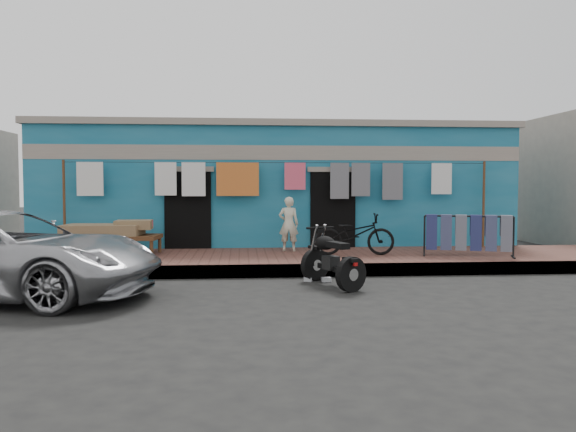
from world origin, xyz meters
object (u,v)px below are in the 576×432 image
object	(u,v)px
seated_person	(289,224)
jeans_rack	(468,235)
bicycle	(354,230)
motorcycle	(332,257)
charpoy	(113,238)
car	(0,253)

from	to	relation	value
seated_person	jeans_rack	distance (m)	3.94
bicycle	motorcycle	size ratio (longest dim) A/B	1.03
motorcycle	seated_person	bearing A→B (deg)	77.82
bicycle	jeans_rack	distance (m)	2.40
motorcycle	charpoy	xyz separation A→B (m)	(-4.38, 2.93, 0.10)
car	charpoy	bearing A→B (deg)	-2.77
jeans_rack	car	bearing A→B (deg)	-163.57
seated_person	charpoy	size ratio (longest dim) A/B	0.57
car	seated_person	xyz separation A→B (m)	(4.80, 3.80, 0.17)
motorcycle	car	bearing A→B (deg)	165.62
seated_person	charpoy	bearing A→B (deg)	10.44
seated_person	motorcycle	bearing A→B (deg)	105.42
car	jeans_rack	bearing A→B (deg)	-61.80
bicycle	car	bearing A→B (deg)	121.39
car	bicycle	distance (m)	6.85
car	jeans_rack	xyz separation A→B (m)	(8.52, 2.51, -0.00)
motorcycle	jeans_rack	world-z (taller)	jeans_rack
car	seated_person	bearing A→B (deg)	-39.88
jeans_rack	motorcycle	bearing A→B (deg)	-149.48
seated_person	bicycle	size ratio (longest dim) A/B	0.73
charpoy	car	bearing A→B (deg)	-104.53
seated_person	car	bearing A→B (deg)	44.98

